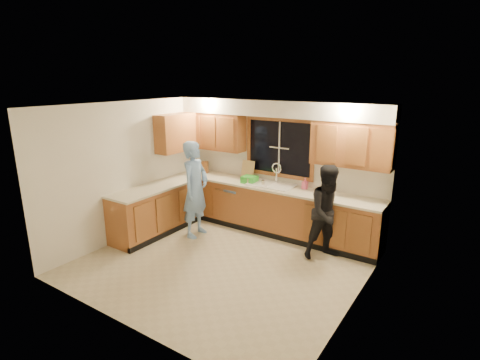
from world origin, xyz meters
name	(u,v)px	position (x,y,z in m)	size (l,w,h in m)	color
floor	(222,263)	(0.00, 0.00, 0.00)	(4.20, 4.20, 0.00)	beige
ceiling	(220,106)	(0.00, 0.00, 2.50)	(4.20, 4.20, 0.00)	silver
wall_back	(279,166)	(0.00, 1.90, 1.25)	(4.20, 4.20, 0.00)	white
wall_left	(128,171)	(-2.10, 0.00, 1.25)	(3.80, 3.80, 0.00)	white
wall_right	(359,216)	(2.10, 0.00, 1.25)	(3.80, 3.80, 0.00)	white
base_cabinets_back	(271,209)	(0.00, 1.60, 0.44)	(4.20, 0.60, 0.88)	#A25E2F
base_cabinets_left	(157,210)	(-1.80, 0.35, 0.44)	(0.60, 1.90, 0.88)	#A25E2F
countertop_back	(271,187)	(0.00, 1.58, 0.90)	(4.20, 0.63, 0.04)	beige
countertop_left	(156,187)	(-1.79, 0.35, 0.90)	(0.63, 1.90, 0.04)	beige
upper_cabinets_left	(215,131)	(-1.43, 1.73, 1.83)	(1.35, 0.33, 0.75)	#A25E2F
upper_cabinets_right	(352,144)	(1.43, 1.73, 1.83)	(1.35, 0.33, 0.75)	#A25E2F
upper_cabinets_return	(176,133)	(-1.94, 1.12, 1.83)	(0.33, 0.90, 0.75)	#A25E2F
soffit	(276,108)	(0.00, 1.72, 2.35)	(4.20, 0.35, 0.30)	beige
window_frame	(279,148)	(0.00, 1.89, 1.60)	(1.44, 0.03, 1.14)	black
sink	(271,188)	(0.00, 1.60, 0.86)	(0.86, 0.52, 0.57)	white
dishwasher	(234,203)	(-0.85, 1.59, 0.41)	(0.60, 0.56, 0.82)	silver
stove	(133,219)	(-1.80, -0.22, 0.45)	(0.58, 0.75, 0.90)	silver
man	(195,189)	(-1.08, 0.67, 0.90)	(0.66, 0.43, 1.80)	#77A3E1
woman	(329,213)	(1.32, 1.14, 0.79)	(0.76, 0.60, 1.57)	black
knife_block	(205,167)	(-1.66, 1.68, 1.04)	(0.13, 0.11, 0.25)	#995A2A
cutting_board	(248,170)	(-0.64, 1.78, 1.11)	(0.28, 0.02, 0.37)	tan
dish_crate	(250,179)	(-0.45, 1.54, 0.98)	(0.27, 0.25, 0.13)	green
soap_bottle	(305,183)	(0.62, 1.75, 1.02)	(0.09, 0.09, 0.20)	#F45C88
bowl	(328,194)	(1.12, 1.61, 0.94)	(0.20, 0.20, 0.05)	silver
can_left	(248,181)	(-0.42, 1.45, 0.98)	(0.06, 0.06, 0.12)	beige
can_right	(263,183)	(-0.13, 1.51, 0.97)	(0.06, 0.06, 0.11)	beige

